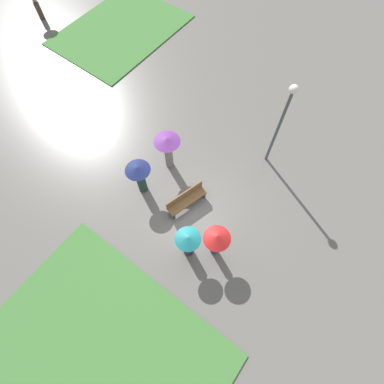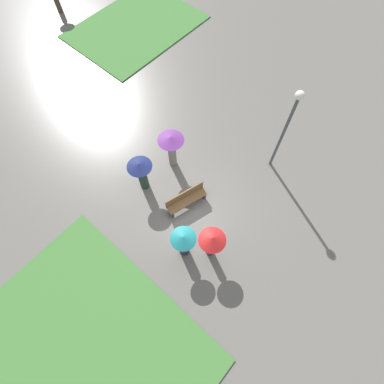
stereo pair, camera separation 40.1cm
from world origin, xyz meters
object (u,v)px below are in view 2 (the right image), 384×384
object	(u,v)px
crowd_person_teal	(184,242)
lamp_post	(288,123)
crowd_person_red	(212,242)
crowd_person_purple	(171,145)
crowd_person_navy	(141,172)
park_bench	(186,199)

from	to	relation	value
crowd_person_teal	lamp_post	bearing A→B (deg)	-82.67
crowd_person_teal	crowd_person_red	bearing A→B (deg)	-132.08
lamp_post	crowd_person_purple	bearing A→B (deg)	130.99
crowd_person_purple	crowd_person_red	size ratio (longest dim) A/B	1.06
crowd_person_navy	crowd_person_red	size ratio (longest dim) A/B	0.98
park_bench	crowd_person_red	size ratio (longest dim) A/B	0.99
lamp_post	crowd_person_teal	size ratio (longest dim) A/B	2.47
park_bench	crowd_person_teal	distance (m)	2.11
park_bench	lamp_post	world-z (taller)	lamp_post
lamp_post	crowd_person_purple	xyz separation A→B (m)	(-2.84, 3.27, -1.41)
park_bench	crowd_person_red	distance (m)	2.44
park_bench	crowd_person_teal	world-z (taller)	crowd_person_teal
crowd_person_purple	crowd_person_navy	world-z (taller)	crowd_person_purple
park_bench	crowd_person_red	xyz separation A→B (m)	(-0.94, -2.06, 0.91)
lamp_post	crowd_person_red	size ratio (longest dim) A/B	2.38
park_bench	crowd_person_purple	size ratio (longest dim) A/B	0.94
crowd_person_purple	crowd_person_red	world-z (taller)	crowd_person_purple
crowd_person_red	crowd_person_teal	world-z (taller)	crowd_person_red
crowd_person_navy	crowd_person_teal	size ratio (longest dim) A/B	1.02
park_bench	crowd_person_navy	distance (m)	2.09
park_bench	lamp_post	xyz separation A→B (m)	(3.93, -1.51, 2.31)
crowd_person_red	crowd_person_purple	bearing A→B (deg)	-137.08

